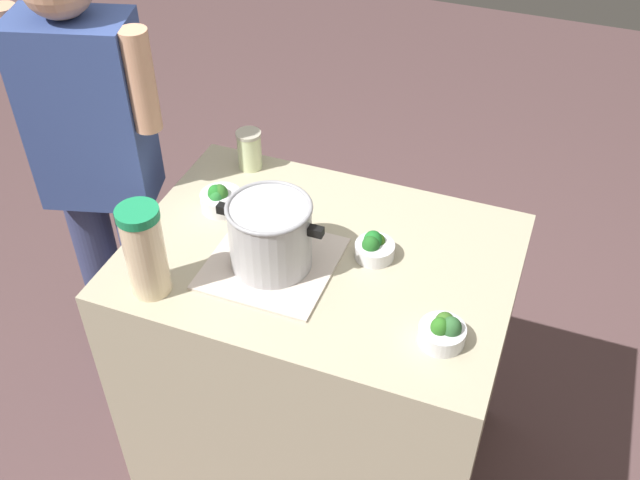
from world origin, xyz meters
The scene contains 10 objects.
ground_plane centered at (0.00, 0.00, 0.00)m, with size 8.00×8.00×0.00m, color brown.
counter_slab centered at (0.00, 0.00, 0.47)m, with size 1.06×0.76×0.94m, color #B5AB8D.
dish_cloth centered at (0.11, 0.09, 0.94)m, with size 0.33×0.34×0.01m, color beige.
cooking_pot centered at (0.11, 0.09, 1.04)m, with size 0.29×0.23×0.19m.
lemonade_pitcher centered at (0.36, 0.28, 1.07)m, with size 0.11×0.11×0.26m.
mason_jar centered at (0.35, -0.31, 1.00)m, with size 0.08×0.08×0.13m.
broccoli_bowl_front centered at (-0.39, 0.19, 0.97)m, with size 0.11×0.11×0.08m.
broccoli_bowl_center centered at (-0.14, -0.05, 0.97)m, with size 0.11×0.11×0.08m.
broccoli_bowl_back centered at (0.34, -0.08, 0.97)m, with size 0.12×0.12×0.08m.
person_cook centered at (0.78, -0.12, 0.91)m, with size 0.50×0.28×1.64m.
Camera 1 is at (-0.54, 1.41, 2.28)m, focal length 41.43 mm.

